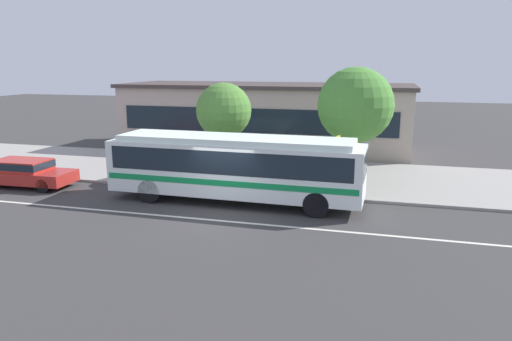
# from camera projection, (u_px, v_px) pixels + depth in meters

# --- Properties ---
(ground_plane) EXTENTS (120.00, 120.00, 0.00)m
(ground_plane) POSITION_uv_depth(u_px,v_px,m) (220.00, 214.00, 18.68)
(ground_plane) COLOR #393838
(sidewalk_slab) EXTENTS (60.00, 8.00, 0.12)m
(sidewalk_slab) POSITION_uv_depth(u_px,v_px,m) (264.00, 173.00, 25.31)
(sidewalk_slab) COLOR #99948F
(sidewalk_slab) RESTS_ON ground_plane
(lane_stripe_center) EXTENTS (56.00, 0.16, 0.01)m
(lane_stripe_center) POSITION_uv_depth(u_px,v_px,m) (213.00, 220.00, 17.92)
(lane_stripe_center) COLOR silver
(lane_stripe_center) RESTS_ON ground_plane
(transit_bus) EXTENTS (10.69, 2.67, 2.80)m
(transit_bus) POSITION_uv_depth(u_px,v_px,m) (235.00, 164.00, 19.90)
(transit_bus) COLOR white
(transit_bus) RESTS_ON ground_plane
(sedan_behind_bus) EXTENTS (4.56, 1.92, 1.29)m
(sedan_behind_bus) POSITION_uv_depth(u_px,v_px,m) (24.00, 172.00, 22.67)
(sedan_behind_bus) COLOR #B32922
(sedan_behind_bus) RESTS_ON ground_plane
(pedestrian_waiting_near_sign) EXTENTS (0.48, 0.48, 1.68)m
(pedestrian_waiting_near_sign) POSITION_uv_depth(u_px,v_px,m) (227.00, 164.00, 22.39)
(pedestrian_waiting_near_sign) COLOR olive
(pedestrian_waiting_near_sign) RESTS_ON sidewalk_slab
(pedestrian_walking_along_curb) EXTENTS (0.48, 0.48, 1.76)m
(pedestrian_walking_along_curb) POSITION_uv_depth(u_px,v_px,m) (299.00, 167.00, 21.73)
(pedestrian_walking_along_curb) COLOR #252C47
(pedestrian_walking_along_curb) RESTS_ON sidewalk_slab
(pedestrian_standing_by_tree) EXTENTS (0.47, 0.47, 1.72)m
(pedestrian_standing_by_tree) POSITION_uv_depth(u_px,v_px,m) (258.00, 166.00, 22.01)
(pedestrian_standing_by_tree) COLOR #72654A
(pedestrian_standing_by_tree) RESTS_ON sidewalk_slab
(bus_stop_sign) EXTENTS (0.16, 0.43, 2.60)m
(bus_stop_sign) POSITION_uv_depth(u_px,v_px,m) (337.00, 157.00, 20.59)
(bus_stop_sign) COLOR gray
(bus_stop_sign) RESTS_ON sidewalk_slab
(street_tree_near_stop) EXTENTS (2.78, 2.78, 4.70)m
(street_tree_near_stop) POSITION_uv_depth(u_px,v_px,m) (224.00, 111.00, 23.93)
(street_tree_near_stop) COLOR brown
(street_tree_near_stop) RESTS_ON sidewalk_slab
(street_tree_mid_block) EXTENTS (3.59, 3.59, 5.48)m
(street_tree_mid_block) POSITION_uv_depth(u_px,v_px,m) (355.00, 106.00, 22.52)
(street_tree_mid_block) COLOR brown
(street_tree_mid_block) RESTS_ON sidewalk_slab
(station_building) EXTENTS (19.22, 6.79, 4.39)m
(station_building) POSITION_uv_depth(u_px,v_px,m) (266.00, 116.00, 32.40)
(station_building) COLOR #B4A196
(station_building) RESTS_ON ground_plane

